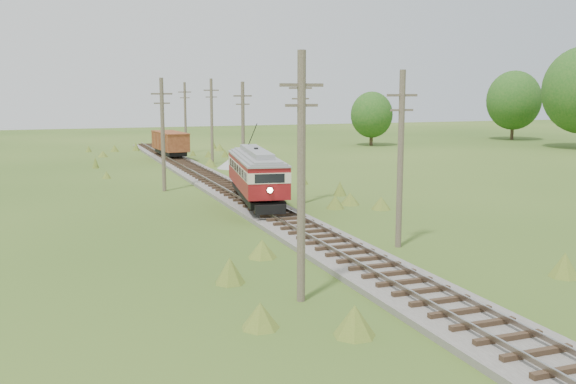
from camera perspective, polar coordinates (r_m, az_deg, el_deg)
name	(u,v)px	position (r m, az deg, el deg)	size (l,w,h in m)	color
railbed_main	(243,197)	(45.36, -4.06, -0.46)	(3.60, 96.00, 0.57)	#605B54
streetcar	(256,172)	(41.95, -2.84, 1.82)	(4.23, 11.07, 5.00)	black
gondola	(170,142)	(73.15, -10.43, 4.36)	(3.08, 7.84, 2.55)	black
gravel_pile	(236,162)	(64.09, -4.67, 2.65)	(3.49, 3.70, 1.27)	gray
utility_pole_r_2	(400,158)	(31.41, 9.97, 3.03)	(1.60, 0.30, 8.60)	brown
utility_pole_r_3	(300,136)	(43.05, 1.11, 5.00)	(1.60, 0.30, 9.00)	brown
utility_pole_r_4	(243,130)	(55.29, -4.02, 5.53)	(1.60, 0.30, 8.40)	brown
utility_pole_r_5	(212,120)	(67.93, -6.79, 6.34)	(1.60, 0.30, 8.90)	brown
utility_pole_r_6	(185,117)	(80.59, -9.11, 6.61)	(1.60, 0.30, 8.70)	brown
utility_pole_l_a	(301,176)	(22.75, 1.19, 1.47)	(1.60, 0.30, 9.00)	brown
utility_pole_l_b	(163,133)	(49.73, -11.07, 5.13)	(1.60, 0.30, 8.60)	brown
tree_right_5	(514,100)	(107.59, 19.43, 7.70)	(8.40, 8.40, 10.82)	#38281C
tree_mid_b	(372,115)	(91.50, 7.44, 6.83)	(5.88, 5.88, 7.57)	#38281C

